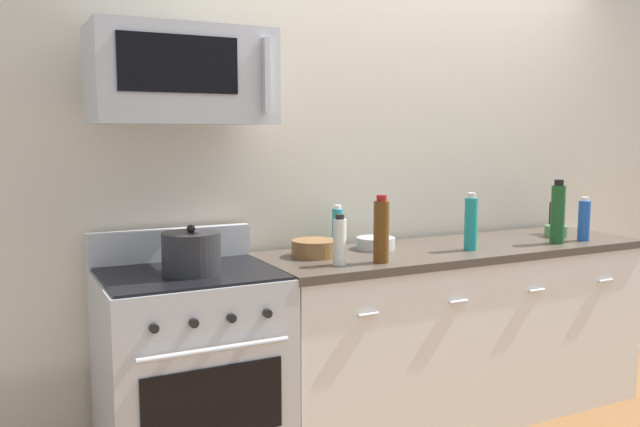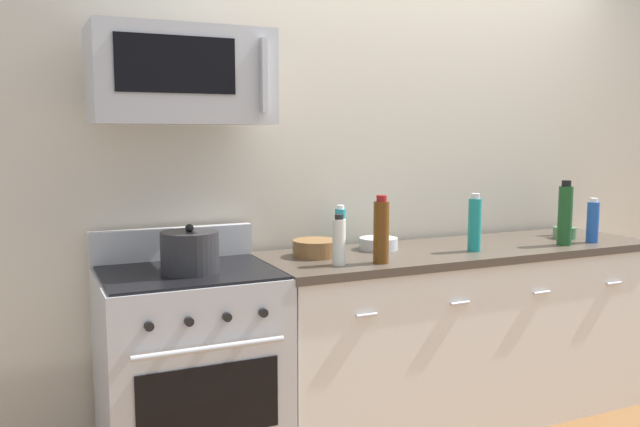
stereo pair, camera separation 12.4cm
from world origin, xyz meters
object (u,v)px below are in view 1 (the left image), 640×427
Objects in this scene: bottle_wine_green at (558,213)px; bowl_wooden_salad at (315,248)px; bowl_green_glaze at (556,231)px; bottle_dish_soap at (338,228)px; bottle_vinegar_white at (340,241)px; stockpot at (192,253)px; bottle_sparkling_teal at (471,223)px; microwave at (181,76)px; bowl_steel_prep at (376,243)px; bottle_wine_amber at (381,231)px; range_oven at (191,372)px; bottle_soy_sauce_dark at (553,217)px; bottle_soda_blue at (584,220)px.

bottle_wine_green is 1.37m from bowl_wooden_salad.
bottle_dish_soap is at bearing 169.74° from bowl_green_glaze.
bottle_vinegar_white reaches higher than stockpot.
bottle_sparkling_teal is at bearing 174.96° from bottle_wine_green.
microwave reaches higher than bowl_steel_prep.
bottle_vinegar_white is 0.20m from bottle_wine_amber.
range_oven is at bearing 174.95° from bottle_sparkling_teal.
bottle_wine_amber reaches higher than bottle_soy_sauce_dark.
microwave is 2.30m from bowl_green_glaze.
microwave is 1.02m from bowl_wooden_salad.
bottle_dish_soap is 0.43m from bottle_wine_amber.
bottle_soda_blue reaches higher than bottle_soy_sauce_dark.
bowl_steel_prep is at bearing 149.69° from bottle_sparkling_teal.
bowl_steel_prep is (0.17, 0.32, -0.12)m from bottle_wine_amber.
bottle_wine_green reaches higher than bowl_wooden_salad.
bottle_vinegar_white is at bearing -87.93° from bowl_wooden_salad.
bottle_wine_green is 1.50× the size of bottle_vinegar_white.
bottle_vinegar_white is 1.82× the size of bowl_green_glaze.
stockpot is at bearing -178.73° from bowl_green_glaze.
bottle_vinegar_white is (0.65, -0.21, -0.72)m from microwave.
bowl_wooden_salad is (-1.34, 0.25, -0.12)m from bottle_wine_green.
range_oven is 1.06m from bottle_wine_amber.
bottle_soy_sauce_dark is at bearing 46.91° from bottle_wine_green.
bowl_steel_prep is at bearing 173.90° from bowl_green_glaze.
stockpot is (-1.43, 0.07, -0.05)m from bottle_sparkling_teal.
bottle_vinegar_white reaches higher than bowl_green_glaze.
bottle_soy_sauce_dark is at bearing 0.80° from bowl_wooden_salad.
bottle_vinegar_white is 0.93× the size of stockpot.
range_oven is at bearing -173.41° from bowl_wooden_salad.
microwave is 2.38× the size of bottle_wine_amber.
bottle_wine_amber reaches higher than bowl_steel_prep.
bottle_wine_green reaches higher than bowl_steel_prep.
bowl_green_glaze is (0.17, 0.17, -0.13)m from bottle_wine_green.
bottle_wine_amber is 0.38m from bowl_steel_prep.
bowl_wooden_salad is at bearing -143.32° from bottle_dish_soap.
bottle_soda_blue is at bearing -16.89° from bottle_dish_soap.
range_oven is 2.08m from bottle_wine_green.
stockpot is at bearing -168.77° from bowl_wooden_salad.
bottle_wine_amber is at bearing -13.36° from range_oven.
microwave reaches higher than bottle_sparkling_teal.
bottle_soy_sauce_dark is at bearing 2.47° from range_oven.
range_oven is at bearing -90.29° from microwave.
microwave is 3.32× the size of bowl_wooden_salad.
bottle_soy_sauce_dark is (1.38, -0.13, -0.01)m from bottle_dish_soap.
range_oven is 4.32× the size of stockpot.
bowl_steel_prep is at bearing 6.43° from bowl_wooden_salad.
stockpot reaches higher than bottle_soy_sauce_dark.
stockpot is (-0.85, 0.15, -0.06)m from bottle_wine_amber.
bottle_sparkling_teal reaches higher than bowl_green_glaze.
bottle_soy_sauce_dark is (0.05, 0.27, -0.02)m from bottle_soda_blue.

